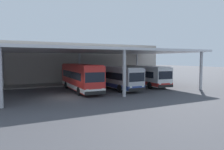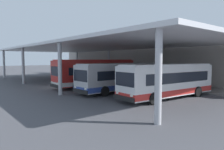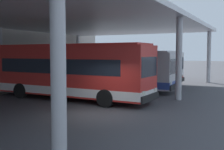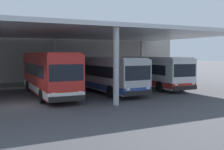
# 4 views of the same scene
# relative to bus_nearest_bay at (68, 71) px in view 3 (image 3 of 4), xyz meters

# --- Properties ---
(ground_plane) EXTENTS (200.00, 200.00, 0.00)m
(ground_plane) POSITION_rel_bus_nearest_bay_xyz_m (-3.15, -3.93, -1.84)
(ground_plane) COLOR #47474C
(canopy_shelter) EXTENTS (40.00, 17.00, 5.55)m
(canopy_shelter) POSITION_rel_bus_nearest_bay_xyz_m (-3.15, 1.57, 3.47)
(canopy_shelter) COLOR silver
(canopy_shelter) RESTS_ON ground
(bus_nearest_bay) EXTENTS (2.97, 11.40, 3.57)m
(bus_nearest_bay) POSITION_rel_bus_nearest_bay_xyz_m (0.00, 0.00, 0.00)
(bus_nearest_bay) COLOR red
(bus_nearest_bay) RESTS_ON ground
(bus_second_bay) EXTENTS (3.03, 10.63, 3.17)m
(bus_second_bay) POSITION_rel_bus_nearest_bay_xyz_m (5.15, -0.27, -0.19)
(bus_second_bay) COLOR #B7B7BC
(bus_second_bay) RESTS_ON ground
(bus_middle_bay) EXTENTS (3.20, 10.67, 3.17)m
(bus_middle_bay) POSITION_rel_bus_nearest_bay_xyz_m (10.97, 0.58, -0.19)
(bus_middle_bay) COLOR white
(bus_middle_bay) RESTS_ON ground
(bench_waiting) EXTENTS (1.80, 0.45, 0.92)m
(bench_waiting) POSITION_rel_bus_nearest_bay_xyz_m (8.62, 7.89, -1.18)
(bench_waiting) COLOR #4C515B
(bench_waiting) RESTS_ON platform_kerb
(trash_bin) EXTENTS (0.52, 0.52, 0.98)m
(trash_bin) POSITION_rel_bus_nearest_bay_xyz_m (6.44, 7.56, -1.16)
(trash_bin) COLOR #236638
(trash_bin) RESTS_ON platform_kerb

